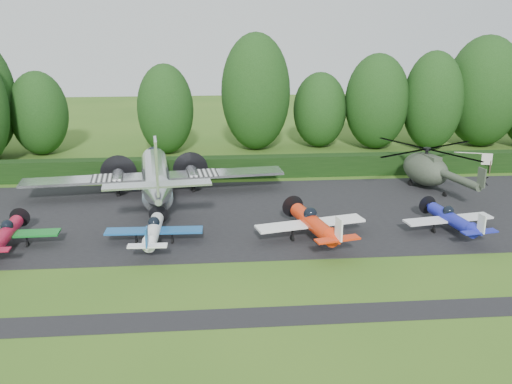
{
  "coord_description": "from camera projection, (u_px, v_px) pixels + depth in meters",
  "views": [
    {
      "loc": [
        -0.3,
        -32.24,
        15.04
      ],
      "look_at": [
        3.14,
        7.91,
        2.5
      ],
      "focal_mm": 40.0,
      "sensor_mm": 36.0,
      "label": 1
    }
  ],
  "objects": [
    {
      "name": "ground",
      "position": [
        216.0,
        270.0,
        35.16
      ],
      "size": [
        160.0,
        160.0,
        0.0
      ],
      "primitive_type": "plane",
      "color": "#315A19",
      "rests_on": "ground"
    },
    {
      "name": "apron",
      "position": [
        214.0,
        215.0,
        44.68
      ],
      "size": [
        70.0,
        18.0,
        0.01
      ],
      "primitive_type": "cube",
      "color": "black",
      "rests_on": "ground"
    },
    {
      "name": "taxiway_verge",
      "position": [
        218.0,
        319.0,
        29.45
      ],
      "size": [
        70.0,
        2.0,
        0.0
      ],
      "primitive_type": "cube",
      "color": "black",
      "rests_on": "ground"
    },
    {
      "name": "hedgerow",
      "position": [
        212.0,
        177.0,
        55.14
      ],
      "size": [
        90.0,
        1.6,
        2.0
      ],
      "primitive_type": "cube",
      "color": "black",
      "rests_on": "ground"
    },
    {
      "name": "transport_plane",
      "position": [
        155.0,
        177.0,
        48.05
      ],
      "size": [
        22.38,
        17.16,
        7.17
      ],
      "rotation": [
        0.0,
        0.0,
        -0.11
      ],
      "color": "silver",
      "rests_on": "ground"
    },
    {
      "name": "light_plane_red",
      "position": [
        5.0,
        234.0,
        37.9
      ],
      "size": [
        6.76,
        7.11,
        2.6
      ],
      "rotation": [
        0.0,
        0.0,
        -0.02
      ],
      "color": "#A40F2D",
      "rests_on": "ground"
    },
    {
      "name": "light_plane_white",
      "position": [
        153.0,
        231.0,
        38.6
      ],
      "size": [
        6.62,
        6.96,
        2.55
      ],
      "rotation": [
        0.0,
        0.0,
        0.03
      ],
      "color": "white",
      "rests_on": "ground"
    },
    {
      "name": "light_plane_orange",
      "position": [
        314.0,
        223.0,
        39.41
      ],
      "size": [
        7.85,
        8.25,
        3.02
      ],
      "rotation": [
        0.0,
        0.0,
        -0.23
      ],
      "color": "red",
      "rests_on": "ground"
    },
    {
      "name": "light_plane_blue",
      "position": [
        452.0,
        219.0,
        40.79
      ],
      "size": [
        6.69,
        7.03,
        2.57
      ],
      "rotation": [
        0.0,
        0.0,
        -0.17
      ],
      "color": "#1A21A0",
      "rests_on": "ground"
    },
    {
      "name": "helicopter",
      "position": [
        426.0,
        166.0,
        51.33
      ],
      "size": [
        11.49,
        13.45,
        3.7
      ],
      "rotation": [
        0.0,
        0.0,
        -0.24
      ],
      "color": "#353E30",
      "rests_on": "ground"
    },
    {
      "name": "sign_board",
      "position": [
        473.0,
        159.0,
        56.35
      ],
      "size": [
        3.65,
        0.14,
        2.05
      ],
      "rotation": [
        0.0,
        0.0,
        0.32
      ],
      "color": "#3F3326",
      "rests_on": "ground"
    },
    {
      "name": "tree_0",
      "position": [
        377.0,
        102.0,
        65.73
      ],
      "size": [
        7.32,
        7.32,
        10.98
      ],
      "color": "black",
      "rests_on": "ground"
    },
    {
      "name": "tree_1",
      "position": [
        433.0,
        101.0,
        65.21
      ],
      "size": [
        6.79,
        6.79,
        11.31
      ],
      "color": "black",
      "rests_on": "ground"
    },
    {
      "name": "tree_2",
      "position": [
        256.0,
        92.0,
        64.92
      ],
      "size": [
        7.89,
        7.89,
        13.3
      ],
      "color": "black",
      "rests_on": "ground"
    },
    {
      "name": "tree_3",
      "position": [
        320.0,
        110.0,
        66.84
      ],
      "size": [
        6.24,
        6.24,
        8.79
      ],
      "color": "black",
      "rests_on": "ground"
    },
    {
      "name": "tree_6",
      "position": [
        39.0,
        113.0,
        62.98
      ],
      "size": [
        6.33,
        6.33,
        9.29
      ],
      "color": "black",
      "rests_on": "ground"
    },
    {
      "name": "tree_7",
      "position": [
        484.0,
        92.0,
        66.69
      ],
      "size": [
        8.87,
        8.87,
        12.96
      ],
      "color": "black",
      "rests_on": "ground"
    },
    {
      "name": "tree_8",
      "position": [
        165.0,
        109.0,
        63.41
      ],
      "size": [
        6.24,
        6.24,
        10.03
      ],
      "color": "black",
      "rests_on": "ground"
    }
  ]
}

